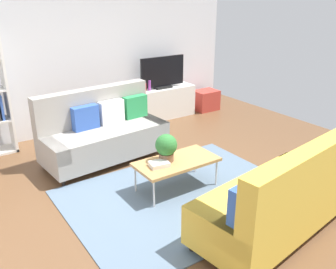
{
  "coord_description": "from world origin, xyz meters",
  "views": [
    {
      "loc": [
        -2.44,
        -3.67,
        2.49
      ],
      "look_at": [
        0.18,
        0.2,
        0.65
      ],
      "focal_mm": 39.03,
      "sensor_mm": 36.0,
      "label": 1
    }
  ],
  "objects_px": {
    "bottle_1": "(149,85)",
    "couch_green": "(278,200)",
    "tv": "(163,73)",
    "tv_console": "(162,103)",
    "potted_plant": "(166,147)",
    "bottle_0": "(145,87)",
    "table_book_0": "(159,165)",
    "couch_beige": "(103,132)",
    "storage_trunk": "(206,100)",
    "coffee_table": "(177,162)",
    "vase_0": "(136,87)"
  },
  "relations": [
    {
      "from": "potted_plant",
      "to": "vase_0",
      "type": "relative_size",
      "value": 2.36
    },
    {
      "from": "couch_green",
      "to": "storage_trunk",
      "type": "xyz_separation_m",
      "value": [
        2.29,
        3.93,
        -0.22
      ]
    },
    {
      "from": "coffee_table",
      "to": "potted_plant",
      "type": "bearing_deg",
      "value": 149.61
    },
    {
      "from": "couch_green",
      "to": "coffee_table",
      "type": "relative_size",
      "value": 1.81
    },
    {
      "from": "tv_console",
      "to": "table_book_0",
      "type": "relative_size",
      "value": 5.83
    },
    {
      "from": "tv_console",
      "to": "bottle_1",
      "type": "xyz_separation_m",
      "value": [
        -0.33,
        -0.04,
        0.42
      ]
    },
    {
      "from": "storage_trunk",
      "to": "vase_0",
      "type": "xyz_separation_m",
      "value": [
        -1.68,
        0.15,
        0.5
      ]
    },
    {
      "from": "couch_beige",
      "to": "vase_0",
      "type": "distance_m",
      "value": 1.81
    },
    {
      "from": "potted_plant",
      "to": "bottle_0",
      "type": "distance_m",
      "value": 2.76
    },
    {
      "from": "bottle_1",
      "to": "table_book_0",
      "type": "bearing_deg",
      "value": -119.1
    },
    {
      "from": "couch_beige",
      "to": "couch_green",
      "type": "relative_size",
      "value": 0.98
    },
    {
      "from": "bottle_1",
      "to": "couch_green",
      "type": "bearing_deg",
      "value": -102.14
    },
    {
      "from": "tv",
      "to": "vase_0",
      "type": "bearing_deg",
      "value": 173.12
    },
    {
      "from": "couch_beige",
      "to": "tv",
      "type": "relative_size",
      "value": 1.96
    },
    {
      "from": "bottle_0",
      "to": "bottle_1",
      "type": "bearing_deg",
      "value": 0.0
    },
    {
      "from": "storage_trunk",
      "to": "table_book_0",
      "type": "xyz_separation_m",
      "value": [
        -2.87,
        -2.52,
        0.22
      ]
    },
    {
      "from": "tv",
      "to": "potted_plant",
      "type": "bearing_deg",
      "value": -122.45
    },
    {
      "from": "tv_console",
      "to": "bottle_0",
      "type": "distance_m",
      "value": 0.59
    },
    {
      "from": "couch_green",
      "to": "bottle_0",
      "type": "distance_m",
      "value": 4.07
    },
    {
      "from": "table_book_0",
      "to": "storage_trunk",
      "type": "bearing_deg",
      "value": 41.34
    },
    {
      "from": "couch_beige",
      "to": "tv_console",
      "type": "distance_m",
      "value": 2.22
    },
    {
      "from": "coffee_table",
      "to": "tv",
      "type": "bearing_deg",
      "value": 60.17
    },
    {
      "from": "couch_green",
      "to": "vase_0",
      "type": "xyz_separation_m",
      "value": [
        0.61,
        4.08,
        0.28
      ]
    },
    {
      "from": "tv_console",
      "to": "tv",
      "type": "distance_m",
      "value": 0.63
    },
    {
      "from": "couch_green",
      "to": "tv_console",
      "type": "height_order",
      "value": "couch_green"
    },
    {
      "from": "couch_green",
      "to": "storage_trunk",
      "type": "bearing_deg",
      "value": 52.0
    },
    {
      "from": "tv_console",
      "to": "potted_plant",
      "type": "relative_size",
      "value": 3.8
    },
    {
      "from": "coffee_table",
      "to": "storage_trunk",
      "type": "distance_m",
      "value": 3.6
    },
    {
      "from": "vase_0",
      "to": "coffee_table",
      "type": "bearing_deg",
      "value": -108.78
    },
    {
      "from": "couch_beige",
      "to": "tv_console",
      "type": "relative_size",
      "value": 1.4
    },
    {
      "from": "couch_green",
      "to": "bottle_1",
      "type": "distance_m",
      "value": 4.09
    },
    {
      "from": "coffee_table",
      "to": "potted_plant",
      "type": "height_order",
      "value": "potted_plant"
    },
    {
      "from": "couch_beige",
      "to": "table_book_0",
      "type": "distance_m",
      "value": 1.44
    },
    {
      "from": "tv",
      "to": "bottle_1",
      "type": "distance_m",
      "value": 0.39
    },
    {
      "from": "bottle_0",
      "to": "bottle_1",
      "type": "relative_size",
      "value": 0.8
    },
    {
      "from": "storage_trunk",
      "to": "table_book_0",
      "type": "height_order",
      "value": "table_book_0"
    },
    {
      "from": "tv_console",
      "to": "vase_0",
      "type": "bearing_deg",
      "value": 175.07
    },
    {
      "from": "bottle_1",
      "to": "bottle_0",
      "type": "bearing_deg",
      "value": 180.0
    },
    {
      "from": "tv",
      "to": "bottle_1",
      "type": "height_order",
      "value": "tv"
    },
    {
      "from": "potted_plant",
      "to": "bottle_1",
      "type": "distance_m",
      "value": 2.81
    },
    {
      "from": "tv",
      "to": "storage_trunk",
      "type": "bearing_deg",
      "value": -4.16
    },
    {
      "from": "table_book_0",
      "to": "bottle_0",
      "type": "xyz_separation_m",
      "value": [
        1.33,
        2.58,
        0.29
      ]
    },
    {
      "from": "tv_console",
      "to": "table_book_0",
      "type": "xyz_separation_m",
      "value": [
        -1.77,
        -2.62,
        0.12
      ]
    },
    {
      "from": "couch_beige",
      "to": "tv",
      "type": "bearing_deg",
      "value": -153.04
    },
    {
      "from": "coffee_table",
      "to": "bottle_1",
      "type": "height_order",
      "value": "bottle_1"
    },
    {
      "from": "couch_beige",
      "to": "table_book_0",
      "type": "relative_size",
      "value": 8.18
    },
    {
      "from": "tv_console",
      "to": "storage_trunk",
      "type": "bearing_deg",
      "value": -5.19
    },
    {
      "from": "potted_plant",
      "to": "table_book_0",
      "type": "distance_m",
      "value": 0.26
    },
    {
      "from": "storage_trunk",
      "to": "bottle_1",
      "type": "relative_size",
      "value": 2.52
    },
    {
      "from": "tv",
      "to": "bottle_1",
      "type": "xyz_separation_m",
      "value": [
        -0.33,
        -0.02,
        -0.21
      ]
    }
  ]
}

